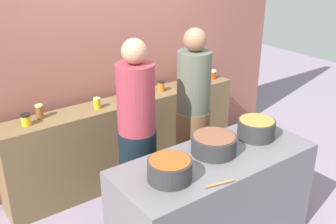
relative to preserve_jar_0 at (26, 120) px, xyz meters
name	(u,v)px	position (x,y,z in m)	size (l,w,h in m)	color
storefront_wall	(107,40)	(1.05, 0.36, 0.52)	(4.80, 0.12, 3.00)	#9C5B4F
display_shelf	(128,139)	(1.05, 0.01, -0.52)	(2.70, 0.36, 0.93)	brown
prep_table	(213,203)	(1.05, -1.39, -0.54)	(1.70, 0.70, 0.89)	slate
preserve_jar_0	(26,120)	(0.00, 0.00, 0.00)	(0.09, 0.09, 0.11)	gold
preserve_jar_1	(39,111)	(0.16, 0.08, 0.01)	(0.07, 0.07, 0.14)	brown
preserve_jar_2	(97,103)	(0.70, -0.02, 0.00)	(0.07, 0.07, 0.11)	gold
preserve_jar_3	(120,97)	(0.98, 0.00, 0.00)	(0.08, 0.08, 0.10)	#21422C
preserve_jar_4	(161,86)	(1.50, 0.01, 0.00)	(0.08, 0.08, 0.12)	#CD621E
preserve_jar_5	(183,81)	(1.78, -0.03, 0.02)	(0.09, 0.09, 0.15)	olive
preserve_jar_6	(192,77)	(1.97, 0.04, 0.01)	(0.08, 0.08, 0.13)	red
preserve_jar_7	(213,74)	(2.25, 0.00, 0.00)	(0.09, 0.09, 0.11)	#BF3A0E
cooking_pot_left	(170,170)	(0.57, -1.43, -0.02)	(0.33, 0.33, 0.16)	#2D2D2D
cooking_pot_center	(214,144)	(1.08, -1.32, -0.02)	(0.37, 0.37, 0.15)	#2D2D2D
cooking_pot_right	(256,129)	(1.57, -1.33, -0.01)	(0.32, 0.32, 0.17)	#2D2D2D
wooden_spoon	(219,184)	(0.81, -1.69, -0.09)	(0.02, 0.02, 0.23)	#9E703D
cook_with_tongs	(137,147)	(0.70, -0.77, -0.17)	(0.33, 0.33, 1.77)	black
cook_in_cap	(193,124)	(1.40, -0.67, -0.18)	(0.34, 0.34, 1.76)	brown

